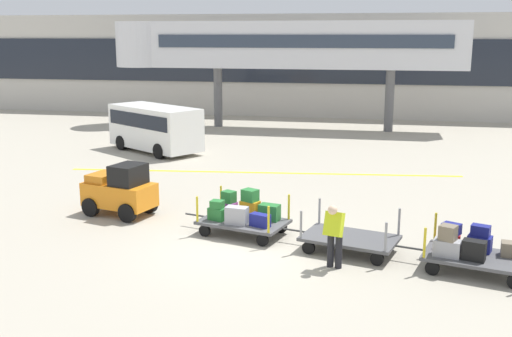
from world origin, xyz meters
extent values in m
plane|color=#A8A08E|center=(0.00, 0.00, 0.00)|extent=(120.00, 120.00, 0.00)
cube|color=yellow|center=(-1.08, 8.40, 0.00)|extent=(15.30, 1.97, 0.01)
cube|color=#BCB7AD|center=(0.00, 26.00, 3.30)|extent=(49.77, 2.40, 6.61)
cube|color=#1E232D|center=(0.00, 24.75, 3.64)|extent=(47.28, 0.12, 2.80)
cube|color=silver|center=(-1.05, 20.00, 4.75)|extent=(17.88, 2.20, 2.60)
cylinder|color=silver|center=(-10.59, 20.00, 4.75)|extent=(3.00, 3.00, 2.60)
cube|color=#2D3847|center=(-1.05, 18.86, 4.95)|extent=(16.10, 0.08, 0.70)
cylinder|color=#59595B|center=(-5.96, 20.00, 1.72)|extent=(0.50, 0.50, 3.45)
cylinder|color=#59595B|center=(3.87, 20.00, 1.72)|extent=(0.50, 0.50, 3.45)
cube|color=orange|center=(-4.25, 2.01, 0.63)|extent=(2.31, 1.61, 0.70)
cube|color=black|center=(-3.90, 1.92, 1.28)|extent=(1.03, 1.16, 0.60)
cube|color=orange|center=(-4.81, 2.16, 1.10)|extent=(0.92, 1.08, 0.24)
cylinder|color=black|center=(-4.77, 2.69, 0.28)|extent=(0.59, 0.32, 0.56)
cylinder|color=black|center=(-5.05, 1.68, 0.28)|extent=(0.59, 0.32, 0.56)
cylinder|color=black|center=(-3.46, 2.34, 0.28)|extent=(0.59, 0.32, 0.56)
cylinder|color=black|center=(-3.73, 1.33, 0.28)|extent=(0.59, 0.32, 0.56)
cube|color=#4C4C4F|center=(-0.19, 0.92, 0.36)|extent=(2.58, 1.95, 0.08)
cylinder|color=gold|center=(-1.05, 1.82, 0.75)|extent=(0.06, 0.06, 0.70)
cylinder|color=gold|center=(-1.38, 0.57, 0.75)|extent=(0.06, 0.06, 0.70)
cylinder|color=gold|center=(0.99, 1.27, 0.75)|extent=(0.06, 0.06, 0.70)
cylinder|color=gold|center=(0.66, 0.02, 0.75)|extent=(0.06, 0.06, 0.70)
cylinder|color=black|center=(-0.87, 1.72, 0.16)|extent=(0.33, 0.18, 0.32)
cylinder|color=black|center=(-1.18, 0.57, 0.16)|extent=(0.33, 0.18, 0.32)
cylinder|color=black|center=(0.79, 1.27, 0.16)|extent=(0.33, 0.18, 0.32)
cylinder|color=black|center=(0.48, 0.12, 0.16)|extent=(0.33, 0.18, 0.32)
cylinder|color=#333333|center=(-1.64, 1.31, 0.34)|extent=(0.69, 0.23, 0.05)
cube|color=#8C338C|center=(-0.72, 1.41, 0.57)|extent=(0.48, 0.38, 0.34)
cube|color=#236B2D|center=(-0.90, 0.83, 0.57)|extent=(0.55, 0.46, 0.33)
cube|color=orange|center=(-0.07, 1.23, 0.63)|extent=(0.58, 0.48, 0.47)
cube|color=#99999E|center=(-0.29, 0.58, 0.64)|extent=(0.62, 0.40, 0.47)
cube|color=#236B2D|center=(0.49, 1.10, 0.62)|extent=(0.60, 0.46, 0.43)
cube|color=navy|center=(0.35, 0.49, 0.57)|extent=(0.59, 0.44, 0.34)
cube|color=#236B2D|center=(-0.72, 1.41, 0.90)|extent=(0.44, 0.41, 0.32)
cube|color=#236B2D|center=(-0.90, 0.83, 0.84)|extent=(0.37, 0.33, 0.21)
cube|color=#236B2D|center=(-0.07, 1.23, 1.03)|extent=(0.51, 0.48, 0.33)
cube|color=#4C4C4F|center=(2.70, 0.14, 0.36)|extent=(2.58, 1.95, 0.08)
cylinder|color=gray|center=(1.85, 1.04, 0.75)|extent=(0.06, 0.06, 0.70)
cylinder|color=gray|center=(1.51, -0.21, 0.75)|extent=(0.06, 0.06, 0.70)
cylinder|color=gray|center=(3.89, 0.49, 0.75)|extent=(0.06, 0.06, 0.70)
cylinder|color=gray|center=(3.56, -0.76, 0.75)|extent=(0.06, 0.06, 0.70)
cylinder|color=black|center=(2.02, 0.94, 0.16)|extent=(0.33, 0.18, 0.32)
cylinder|color=black|center=(1.71, -0.21, 0.16)|extent=(0.33, 0.18, 0.32)
cylinder|color=black|center=(3.69, 0.49, 0.16)|extent=(0.33, 0.18, 0.32)
cylinder|color=black|center=(3.38, -0.66, 0.16)|extent=(0.33, 0.18, 0.32)
cylinder|color=#333333|center=(1.25, 0.53, 0.34)|extent=(0.69, 0.23, 0.05)
cube|color=#4C4C4F|center=(5.60, -0.64, 0.36)|extent=(2.58, 1.95, 0.08)
cylinder|color=gold|center=(4.74, 0.26, 0.75)|extent=(0.06, 0.06, 0.70)
cylinder|color=gold|center=(4.41, -0.99, 0.75)|extent=(0.06, 0.06, 0.70)
cylinder|color=black|center=(4.92, 0.16, 0.16)|extent=(0.33, 0.18, 0.32)
cylinder|color=black|center=(4.61, -0.99, 0.16)|extent=(0.33, 0.18, 0.32)
cylinder|color=#333333|center=(4.15, -0.25, 0.34)|extent=(0.69, 0.23, 0.05)
cube|color=red|center=(5.07, -0.18, 0.57)|extent=(0.47, 0.32, 0.33)
cube|color=#99999E|center=(4.92, -0.80, 0.59)|extent=(0.66, 0.48, 0.39)
cube|color=navy|center=(5.70, -0.31, 0.59)|extent=(0.61, 0.50, 0.37)
cube|color=black|center=(5.48, -0.93, 0.63)|extent=(0.57, 0.44, 0.45)
cube|color=#726651|center=(6.35, -0.52, 0.56)|extent=(0.47, 0.39, 0.33)
cube|color=navy|center=(5.07, -0.18, 0.86)|extent=(0.50, 0.46, 0.26)
cube|color=#726651|center=(4.92, -0.80, 0.96)|extent=(0.46, 0.45, 0.35)
cube|color=navy|center=(5.70, -0.31, 0.90)|extent=(0.48, 0.39, 0.26)
cylinder|color=black|center=(2.31, -0.94, 0.41)|extent=(0.16, 0.16, 0.82)
cylinder|color=black|center=(2.50, -1.00, 0.41)|extent=(0.16, 0.16, 0.82)
cube|color=#D1E51E|center=(2.38, -1.07, 1.09)|extent=(0.50, 0.51, 0.61)
sphere|color=beige|center=(2.35, -1.18, 1.45)|extent=(0.22, 0.22, 0.22)
cube|color=white|center=(-6.78, 11.75, 1.15)|extent=(5.05, 4.23, 1.90)
cube|color=black|center=(-6.78, 11.75, 1.55)|extent=(4.75, 4.05, 0.64)
cylinder|color=black|center=(-8.50, 11.85, 0.34)|extent=(0.70, 0.58, 0.68)
cylinder|color=black|center=(-6.02, 10.20, 0.34)|extent=(0.70, 0.58, 0.68)
camera|label=1|loc=(3.24, -14.37, 5.33)|focal=42.44mm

